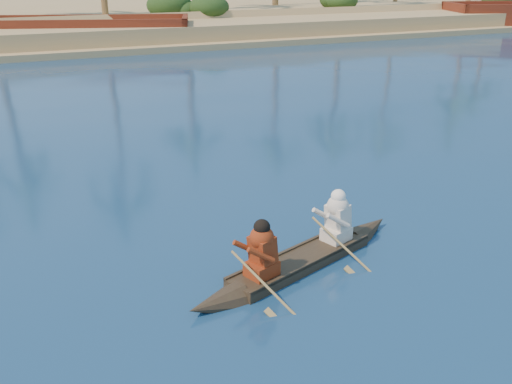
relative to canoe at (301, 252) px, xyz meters
name	(u,v)px	position (x,y,z in m)	size (l,w,h in m)	color
ground	(509,155)	(8.00, 3.09, -0.25)	(160.00, 160.00, 0.00)	navy
sandy_embankment	(129,12)	(8.00, 49.98, 0.28)	(150.00, 51.00, 1.50)	tan
shrub_cluster	(174,17)	(8.00, 34.59, 0.95)	(100.00, 6.00, 2.40)	#1C3613
canoe	(301,252)	(0.00, 0.00, 0.00)	(4.68, 2.13, 1.30)	#332B1C
barge_mid	(88,34)	(1.09, 30.09, 0.47)	(13.11, 7.81, 2.07)	#602414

